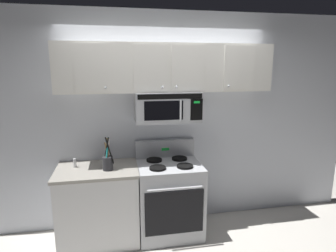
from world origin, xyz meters
TOP-DOWN VIEW (x-y plane):
  - back_wall at (0.00, 0.79)m, footprint 5.20×0.10m
  - stove_range at (0.00, 0.42)m, footprint 0.76×0.69m
  - over_range_microwave at (-0.00, 0.54)m, footprint 0.76×0.43m
  - upper_cabinets at (-0.00, 0.57)m, footprint 2.50×0.36m
  - counter_segment at (-0.84, 0.43)m, footprint 0.93×0.65m
  - utensil_crock_charcoal at (-0.71, 0.36)m, footprint 0.13×0.12m
  - salt_shaker at (-1.09, 0.52)m, footprint 0.04×0.04m

SIDE VIEW (x-z plane):
  - counter_segment at x=-0.84m, z-range 0.00..0.90m
  - stove_range at x=0.00m, z-range -0.09..1.03m
  - salt_shaker at x=-1.09m, z-range 0.90..1.00m
  - utensil_crock_charcoal at x=-0.71m, z-range 0.82..1.20m
  - back_wall at x=0.00m, z-range 0.00..2.70m
  - over_range_microwave at x=0.00m, z-range 1.40..1.75m
  - upper_cabinets at x=0.00m, z-range 1.75..2.30m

